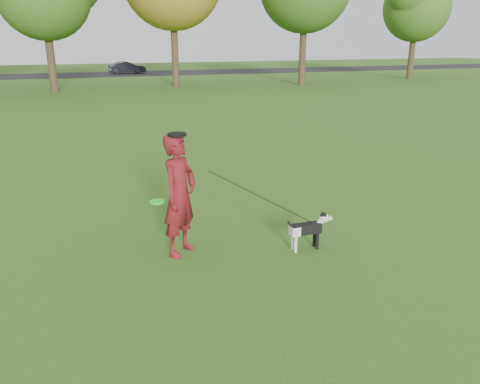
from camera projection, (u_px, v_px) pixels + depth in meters
name	position (u px, v px, depth m)	size (l,w,h in m)	color
ground	(250.00, 243.00, 7.96)	(120.00, 120.00, 0.00)	#285116
road	(106.00, 74.00, 43.93)	(120.00, 7.00, 0.02)	black
man	(180.00, 195.00, 7.29)	(0.71, 0.47, 1.95)	#62120E
dog	(309.00, 227.00, 7.61)	(0.82, 0.16, 0.62)	black
car_mid	(127.00, 68.00, 44.35)	(1.19, 3.43, 1.13)	black
man_held_items	(263.00, 198.00, 7.44)	(2.62, 0.67, 1.54)	#20F91F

